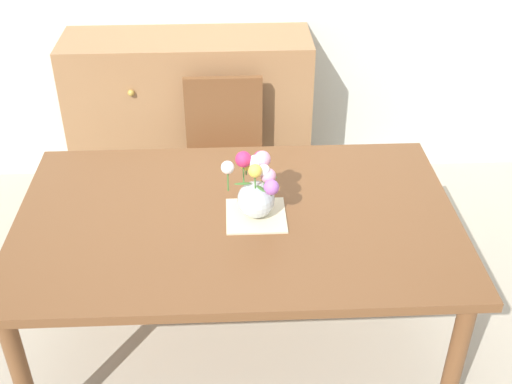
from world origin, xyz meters
TOP-DOWN VIEW (x-y plane):
  - ground_plane at (0.00, 0.00)m, footprint 12.00×12.00m
  - dining_table at (0.00, 0.00)m, footprint 1.80×1.12m
  - chair_far at (-0.05, 0.90)m, footprint 0.42×0.42m
  - dresser at (-0.25, 1.33)m, footprint 1.40×0.47m
  - placemat at (0.08, -0.01)m, footprint 0.24×0.24m
  - flower_vase at (0.08, 0.00)m, footprint 0.22×0.22m

SIDE VIEW (x-z plane):
  - ground_plane at x=0.00m, z-range 0.00..0.00m
  - dresser at x=-0.25m, z-range 0.00..1.00m
  - chair_far at x=-0.05m, z-range 0.07..0.97m
  - dining_table at x=0.00m, z-range 0.29..1.03m
  - placemat at x=0.08m, z-range 0.73..0.74m
  - flower_vase at x=0.08m, z-range 0.73..1.00m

